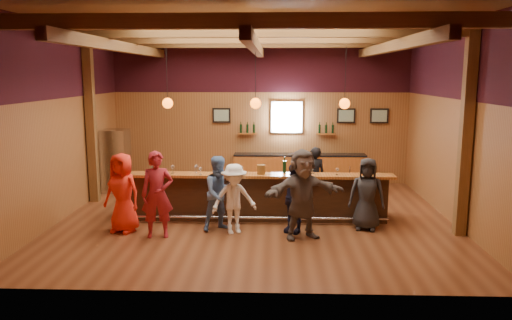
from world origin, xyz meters
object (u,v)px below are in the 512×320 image
(customer_redvest, at_px, (157,195))
(bottle_a, at_px, (284,167))
(customer_denim, at_px, (220,193))
(back_bar_cabinet, at_px, (299,169))
(customer_orange, at_px, (122,193))
(bar_counter, at_px, (256,196))
(stainless_fridge, at_px, (116,161))
(customer_brown, at_px, (302,194))
(bartender, at_px, (314,176))
(ice_bucket, at_px, (261,170))
(customer_dark, at_px, (367,194))
(customer_navy, at_px, (293,198))
(customer_white, at_px, (234,199))

(customer_redvest, relative_size, bottle_a, 4.75)
(customer_denim, bearing_deg, back_bar_cabinet, 37.18)
(customer_orange, bearing_deg, customer_denim, 24.84)
(bar_counter, relative_size, stainless_fridge, 3.50)
(customer_brown, height_order, bartender, customer_brown)
(customer_orange, height_order, ice_bucket, customer_orange)
(customer_dark, relative_size, ice_bucket, 7.41)
(stainless_fridge, xyz_separation_m, customer_denim, (3.37, -3.46, -0.09))
(customer_dark, bearing_deg, bottle_a, 172.27)
(bottle_a, bearing_deg, stainless_fridge, 151.01)
(customer_navy, relative_size, ice_bucket, 7.01)
(customer_redvest, bearing_deg, bottle_a, 17.49)
(stainless_fridge, distance_m, customer_brown, 6.46)
(bar_counter, xyz_separation_m, bottle_a, (0.65, -0.19, 0.74))
(customer_orange, height_order, customer_redvest, customer_redvest)
(customer_redvest, distance_m, customer_denim, 1.35)
(customer_redvest, relative_size, ice_bucket, 8.46)
(bar_counter, bearing_deg, back_bar_cabinet, 71.66)
(customer_dark, bearing_deg, customer_denim, -164.65)
(customer_brown, bearing_deg, bar_counter, 104.23)
(customer_denim, relative_size, customer_navy, 1.09)
(customer_brown, xyz_separation_m, bartender, (0.45, 2.65, -0.17))
(stainless_fridge, distance_m, customer_dark, 7.33)
(customer_redvest, relative_size, customer_dark, 1.14)
(bar_counter, relative_size, back_bar_cabinet, 1.57)
(customer_redvest, distance_m, customer_white, 1.60)
(back_bar_cabinet, bearing_deg, bartender, -83.68)
(customer_navy, xyz_separation_m, bottle_a, (-0.17, 0.91, 0.51))
(customer_orange, xyz_separation_m, bottle_a, (3.47, 1.01, 0.40))
(ice_bucket, bearing_deg, customer_redvest, -150.73)
(stainless_fridge, distance_m, customer_redvest, 4.50)
(customer_white, xyz_separation_m, customer_brown, (1.43, -0.28, 0.18))
(customer_navy, bearing_deg, customer_brown, -39.51)
(customer_white, height_order, bottle_a, customer_white)
(customer_redvest, distance_m, customer_navy, 2.85)
(customer_denim, bearing_deg, customer_dark, -26.98)
(back_bar_cabinet, bearing_deg, customer_dark, -74.26)
(customer_dark, bearing_deg, customer_navy, -158.33)
(customer_white, bearing_deg, customer_navy, -15.96)
(customer_denim, relative_size, ice_bucket, 7.64)
(stainless_fridge, bearing_deg, bar_counter, -30.76)
(customer_brown, bearing_deg, customer_white, 149.48)
(customer_white, distance_m, customer_brown, 1.46)
(stainless_fridge, bearing_deg, customer_brown, -37.61)
(customer_navy, xyz_separation_m, customer_dark, (1.61, 0.26, 0.04))
(bartender, xyz_separation_m, bottle_a, (-0.80, -1.35, 0.50))
(stainless_fridge, height_order, customer_orange, stainless_fridge)
(customer_redvest, xyz_separation_m, customer_white, (1.56, 0.31, -0.15))
(stainless_fridge, bearing_deg, customer_denim, -45.73)
(stainless_fridge, height_order, bartender, stainless_fridge)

